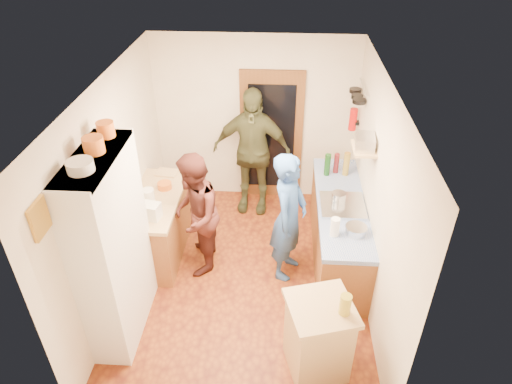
# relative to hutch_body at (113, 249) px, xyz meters

# --- Properties ---
(floor) EXTENTS (3.00, 4.00, 0.02)m
(floor) POSITION_rel_hutch_body_xyz_m (1.30, 0.80, -1.11)
(floor) COLOR brown
(floor) RESTS_ON ground
(ceiling) EXTENTS (3.00, 4.00, 0.02)m
(ceiling) POSITION_rel_hutch_body_xyz_m (1.30, 0.80, 1.51)
(ceiling) COLOR silver
(ceiling) RESTS_ON ground
(wall_back) EXTENTS (3.00, 0.02, 2.60)m
(wall_back) POSITION_rel_hutch_body_xyz_m (1.30, 2.81, 0.20)
(wall_back) COLOR silver
(wall_back) RESTS_ON ground
(wall_front) EXTENTS (3.00, 0.02, 2.60)m
(wall_front) POSITION_rel_hutch_body_xyz_m (1.30, -1.21, 0.20)
(wall_front) COLOR silver
(wall_front) RESTS_ON ground
(wall_left) EXTENTS (0.02, 4.00, 2.60)m
(wall_left) POSITION_rel_hutch_body_xyz_m (-0.21, 0.80, 0.20)
(wall_left) COLOR silver
(wall_left) RESTS_ON ground
(wall_right) EXTENTS (0.02, 4.00, 2.60)m
(wall_right) POSITION_rel_hutch_body_xyz_m (2.81, 0.80, 0.20)
(wall_right) COLOR silver
(wall_right) RESTS_ON ground
(door_frame) EXTENTS (0.95, 0.06, 2.10)m
(door_frame) POSITION_rel_hutch_body_xyz_m (1.55, 2.77, -0.05)
(door_frame) COLOR brown
(door_frame) RESTS_ON ground
(door_glass) EXTENTS (0.70, 0.02, 1.70)m
(door_glass) POSITION_rel_hutch_body_xyz_m (1.55, 2.74, -0.05)
(door_glass) COLOR black
(door_glass) RESTS_ON door_frame
(hutch_body) EXTENTS (0.40, 1.20, 2.20)m
(hutch_body) POSITION_rel_hutch_body_xyz_m (0.00, 0.00, 0.00)
(hutch_body) COLOR silver
(hutch_body) RESTS_ON ground
(hutch_top_shelf) EXTENTS (0.40, 1.14, 0.04)m
(hutch_top_shelf) POSITION_rel_hutch_body_xyz_m (0.00, 0.00, 1.08)
(hutch_top_shelf) COLOR silver
(hutch_top_shelf) RESTS_ON hutch_body
(plate_stack) EXTENTS (0.23, 0.23, 0.10)m
(plate_stack) POSITION_rel_hutch_body_xyz_m (0.00, -0.26, 1.15)
(plate_stack) COLOR white
(plate_stack) RESTS_ON hutch_top_shelf
(orange_pot_a) EXTENTS (0.19, 0.19, 0.15)m
(orange_pot_a) POSITION_rel_hutch_body_xyz_m (0.00, 0.08, 1.18)
(orange_pot_a) COLOR orange
(orange_pot_a) RESTS_ON hutch_top_shelf
(orange_pot_b) EXTENTS (0.17, 0.17, 0.15)m
(orange_pot_b) POSITION_rel_hutch_body_xyz_m (0.00, 0.40, 1.18)
(orange_pot_b) COLOR orange
(orange_pot_b) RESTS_ON hutch_top_shelf
(left_counter_base) EXTENTS (0.60, 1.40, 0.85)m
(left_counter_base) POSITION_rel_hutch_body_xyz_m (0.10, 1.25, -0.68)
(left_counter_base) COLOR brown
(left_counter_base) RESTS_ON ground
(left_counter_top) EXTENTS (0.64, 1.44, 0.05)m
(left_counter_top) POSITION_rel_hutch_body_xyz_m (0.10, 1.25, -0.23)
(left_counter_top) COLOR tan
(left_counter_top) RESTS_ON left_counter_base
(toaster) EXTENTS (0.29, 0.22, 0.20)m
(toaster) POSITION_rel_hutch_body_xyz_m (0.15, 0.82, -0.10)
(toaster) COLOR white
(toaster) RESTS_ON left_counter_top
(kettle) EXTENTS (0.16, 0.16, 0.18)m
(kettle) POSITION_rel_hutch_body_xyz_m (0.05, 1.16, -0.11)
(kettle) COLOR white
(kettle) RESTS_ON left_counter_top
(orange_bowl) EXTENTS (0.22, 0.22, 0.08)m
(orange_bowl) POSITION_rel_hutch_body_xyz_m (0.18, 1.48, -0.16)
(orange_bowl) COLOR orange
(orange_bowl) RESTS_ON left_counter_top
(chopping_board) EXTENTS (0.33, 0.26, 0.02)m
(chopping_board) POSITION_rel_hutch_body_xyz_m (0.12, 1.85, -0.19)
(chopping_board) COLOR tan
(chopping_board) RESTS_ON left_counter_top
(right_counter_base) EXTENTS (0.60, 2.20, 0.84)m
(right_counter_base) POSITION_rel_hutch_body_xyz_m (2.50, 1.30, -0.68)
(right_counter_base) COLOR brown
(right_counter_base) RESTS_ON ground
(right_counter_top) EXTENTS (0.62, 2.22, 0.06)m
(right_counter_top) POSITION_rel_hutch_body_xyz_m (2.50, 1.30, -0.23)
(right_counter_top) COLOR #163DA4
(right_counter_top) RESTS_ON right_counter_base
(hob) EXTENTS (0.55, 0.58, 0.04)m
(hob) POSITION_rel_hutch_body_xyz_m (2.50, 1.20, -0.18)
(hob) COLOR silver
(hob) RESTS_ON right_counter_top
(pot_on_hob) EXTENTS (0.18, 0.18, 0.12)m
(pot_on_hob) POSITION_rel_hutch_body_xyz_m (2.45, 1.27, -0.10)
(pot_on_hob) COLOR silver
(pot_on_hob) RESTS_ON hob
(bottle_a) EXTENTS (0.08, 0.08, 0.32)m
(bottle_a) POSITION_rel_hutch_body_xyz_m (2.35, 1.96, -0.04)
(bottle_a) COLOR #143F14
(bottle_a) RESTS_ON right_counter_top
(bottle_b) EXTENTS (0.09, 0.09, 0.29)m
(bottle_b) POSITION_rel_hutch_body_xyz_m (2.48, 2.03, -0.05)
(bottle_b) COLOR #591419
(bottle_b) RESTS_ON right_counter_top
(bottle_c) EXTENTS (0.11, 0.11, 0.34)m
(bottle_c) POSITION_rel_hutch_body_xyz_m (2.61, 1.98, -0.03)
(bottle_c) COLOR olive
(bottle_c) RESTS_ON right_counter_top
(paper_towel) EXTENTS (0.13, 0.13, 0.23)m
(paper_towel) POSITION_rel_hutch_body_xyz_m (2.35, 0.63, -0.09)
(paper_towel) COLOR white
(paper_towel) RESTS_ON right_counter_top
(mixing_bowl) EXTENTS (0.25, 0.25, 0.10)m
(mixing_bowl) POSITION_rel_hutch_body_xyz_m (2.60, 0.67, -0.15)
(mixing_bowl) COLOR silver
(mixing_bowl) RESTS_ON right_counter_top
(island_base) EXTENTS (0.68, 0.68, 0.86)m
(island_base) POSITION_rel_hutch_body_xyz_m (2.14, -0.48, -0.67)
(island_base) COLOR tan
(island_base) RESTS_ON ground
(island_top) EXTENTS (0.77, 0.77, 0.05)m
(island_top) POSITION_rel_hutch_body_xyz_m (2.14, -0.48, -0.22)
(island_top) COLOR tan
(island_top) RESTS_ON island_base
(cutting_board) EXTENTS (0.41, 0.37, 0.02)m
(cutting_board) POSITION_rel_hutch_body_xyz_m (2.08, -0.44, -0.21)
(cutting_board) COLOR white
(cutting_board) RESTS_ON island_top
(oil_jar) EXTENTS (0.14, 0.14, 0.22)m
(oil_jar) POSITION_rel_hutch_body_xyz_m (2.35, -0.54, -0.08)
(oil_jar) COLOR #AD9E2D
(oil_jar) RESTS_ON island_top
(pan_rail) EXTENTS (0.02, 0.65, 0.02)m
(pan_rail) POSITION_rel_hutch_body_xyz_m (2.76, 2.33, 0.95)
(pan_rail) COLOR silver
(pan_rail) RESTS_ON wall_right
(pan_hang_a) EXTENTS (0.18, 0.18, 0.05)m
(pan_hang_a) POSITION_rel_hutch_body_xyz_m (2.70, 2.15, 0.82)
(pan_hang_a) COLOR black
(pan_hang_a) RESTS_ON pan_rail
(pan_hang_b) EXTENTS (0.16, 0.16, 0.05)m
(pan_hang_b) POSITION_rel_hutch_body_xyz_m (2.70, 2.35, 0.80)
(pan_hang_b) COLOR black
(pan_hang_b) RESTS_ON pan_rail
(pan_hang_c) EXTENTS (0.17, 0.17, 0.05)m
(pan_hang_c) POSITION_rel_hutch_body_xyz_m (2.70, 2.55, 0.81)
(pan_hang_c) COLOR black
(pan_hang_c) RESTS_ON pan_rail
(wall_shelf) EXTENTS (0.26, 0.42, 0.03)m
(wall_shelf) POSITION_rel_hutch_body_xyz_m (2.67, 1.25, 0.60)
(wall_shelf) COLOR tan
(wall_shelf) RESTS_ON wall_right
(radio) EXTENTS (0.25, 0.32, 0.15)m
(radio) POSITION_rel_hutch_body_xyz_m (2.67, 1.25, 0.69)
(radio) COLOR silver
(radio) RESTS_ON wall_shelf
(ext_bracket) EXTENTS (0.06, 0.10, 0.04)m
(ext_bracket) POSITION_rel_hutch_body_xyz_m (2.77, 2.50, 0.35)
(ext_bracket) COLOR black
(ext_bracket) RESTS_ON wall_right
(fire_extinguisher) EXTENTS (0.11, 0.11, 0.32)m
(fire_extinguisher) POSITION_rel_hutch_body_xyz_m (2.71, 2.50, 0.40)
(fire_extinguisher) COLOR red
(fire_extinguisher) RESTS_ON wall_right
(picture_frame) EXTENTS (0.03, 0.25, 0.30)m
(picture_frame) POSITION_rel_hutch_body_xyz_m (-0.18, -0.75, 0.95)
(picture_frame) COLOR gold
(picture_frame) RESTS_ON wall_left
(person_hob) EXTENTS (0.59, 0.73, 1.74)m
(person_hob) POSITION_rel_hutch_body_xyz_m (1.85, 0.94, -0.23)
(person_hob) COLOR #2D539D
(person_hob) RESTS_ON ground
(person_left) EXTENTS (0.69, 0.85, 1.67)m
(person_left) POSITION_rel_hutch_body_xyz_m (0.69, 1.03, -0.27)
(person_left) COLOR #441D18
(person_left) RESTS_ON ground
(person_back) EXTENTS (1.19, 0.58, 1.97)m
(person_back) POSITION_rel_hutch_body_xyz_m (1.29, 2.39, -0.11)
(person_back) COLOR #3C3E24
(person_back) RESTS_ON ground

